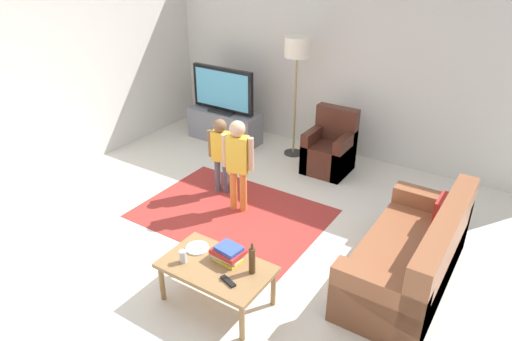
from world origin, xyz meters
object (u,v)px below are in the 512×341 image
(bottle, at_px, (252,260))
(soda_can, at_px, (183,256))
(tv_stand, at_px, (225,126))
(tv, at_px, (223,90))
(child_near_tv, at_px, (221,149))
(floor_lamp, at_px, (297,54))
(coffee_table, at_px, (216,270))
(child_center, at_px, (238,158))
(couch, at_px, (415,259))
(tv_remote, at_px, (228,281))
(plate, at_px, (197,248))
(armchair, at_px, (330,151))
(book_stack, at_px, (228,253))

(bottle, xyz_separation_m, soda_can, (-0.60, -0.22, -0.07))
(tv_stand, bearing_deg, tv, -90.00)
(tv, height_order, child_near_tv, tv)
(floor_lamp, bearing_deg, tv, -171.78)
(floor_lamp, height_order, coffee_table, floor_lamp)
(bottle, bearing_deg, tv, 130.38)
(bottle, height_order, soda_can, bottle)
(child_center, bearing_deg, floor_lamp, 97.19)
(couch, xyz_separation_m, tv_remote, (-1.21, -1.36, 0.14))
(tv, height_order, soda_can, tv)
(tv_stand, relative_size, child_near_tv, 1.17)
(tv_stand, xyz_separation_m, coffee_table, (2.19, -3.07, 0.13))
(tv_stand, distance_m, couch, 4.06)
(couch, relative_size, floor_lamp, 1.01)
(coffee_table, bearing_deg, tv_remote, -28.61)
(tv, distance_m, child_center, 2.16)
(coffee_table, xyz_separation_m, plate, (-0.30, 0.10, 0.06))
(tv_stand, relative_size, tv, 1.09)
(tv_stand, distance_m, soda_can, 3.72)
(tv, relative_size, armchair, 1.22)
(tv_stand, bearing_deg, bottle, -49.82)
(bottle, distance_m, tv_remote, 0.27)
(floor_lamp, distance_m, plate, 3.39)
(coffee_table, bearing_deg, soda_can, -156.80)
(child_near_tv, bearing_deg, child_center, -28.48)
(child_near_tv, distance_m, bottle, 2.18)
(bottle, height_order, plate, bottle)
(tv, xyz_separation_m, coffee_table, (2.19, -3.05, -0.48))
(couch, height_order, child_center, child_center)
(child_center, bearing_deg, tv_stand, 131.00)
(soda_can, bearing_deg, floor_lamp, 102.02)
(floor_lamp, relative_size, coffee_table, 1.78)
(couch, distance_m, plate, 2.07)
(armchair, bearing_deg, tv, 179.44)
(plate, bearing_deg, floor_lamp, 102.50)
(couch, xyz_separation_m, soda_can, (-1.71, -1.36, 0.19))
(plate, bearing_deg, child_near_tv, 119.83)
(coffee_table, distance_m, tv_remote, 0.26)
(couch, distance_m, child_near_tv, 2.68)
(child_near_tv, bearing_deg, tv_remote, -51.57)
(armchair, relative_size, tv_remote, 5.29)
(armchair, distance_m, book_stack, 2.93)
(book_stack, bearing_deg, child_center, 121.75)
(couch, bearing_deg, child_center, 174.85)
(tv_stand, xyz_separation_m, soda_can, (1.91, -3.19, 0.24))
(child_near_tv, bearing_deg, couch, -9.35)
(child_near_tv, xyz_separation_m, coffee_table, (1.20, -1.67, -0.24))
(bottle, bearing_deg, book_stack, 173.99)
(armchair, height_order, child_near_tv, child_near_tv)
(floor_lamp, bearing_deg, bottle, -67.21)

